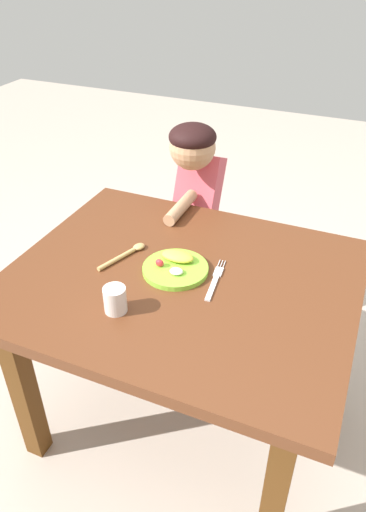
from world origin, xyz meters
TOP-DOWN VIEW (x-y plane):
  - ground_plane at (0.00, 0.00)m, footprint 8.00×8.00m
  - dining_table at (0.00, 0.00)m, footprint 1.10×0.91m
  - plate at (-0.03, 0.02)m, footprint 0.21×0.21m
  - fork at (0.11, 0.02)m, footprint 0.04×0.22m
  - spoon at (-0.22, 0.03)m, footprint 0.09×0.20m
  - drinking_cup at (-0.11, -0.23)m, footprint 0.07×0.07m
  - person at (-0.16, 0.56)m, footprint 0.18×0.42m

SIDE VIEW (x-z plane):
  - ground_plane at x=0.00m, z-range 0.00..0.00m
  - dining_table at x=0.00m, z-range 0.25..0.95m
  - person at x=-0.16m, z-range 0.09..1.12m
  - fork at x=0.11m, z-range 0.70..0.71m
  - spoon at x=-0.22m, z-range 0.70..0.72m
  - plate at x=-0.03m, z-range 0.69..0.74m
  - drinking_cup at x=-0.11m, z-range 0.70..0.78m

